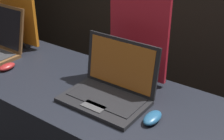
{
  "coord_description": "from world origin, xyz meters",
  "views": [
    {
      "loc": [
        0.72,
        -0.71,
        1.71
      ],
      "look_at": [
        -0.01,
        0.31,
        1.07
      ],
      "focal_mm": 50.0,
      "sensor_mm": 36.0,
      "label": 1
    }
  ],
  "objects_px": {
    "mouse_front": "(7,67)",
    "promo_stand_middle": "(138,32)",
    "laptop_middle": "(111,86)",
    "person_bystander": "(9,9)",
    "promo_stand_front": "(15,6)",
    "mouse_middle": "(152,118)"
  },
  "relations": [
    {
      "from": "laptop_middle",
      "to": "promo_stand_middle",
      "type": "bearing_deg",
      "value": 90.0
    },
    {
      "from": "laptop_middle",
      "to": "person_bystander",
      "type": "distance_m",
      "value": 1.75
    },
    {
      "from": "promo_stand_front",
      "to": "person_bystander",
      "type": "relative_size",
      "value": 0.3
    },
    {
      "from": "promo_stand_front",
      "to": "mouse_middle",
      "type": "bearing_deg",
      "value": -11.95
    },
    {
      "from": "mouse_front",
      "to": "laptop_middle",
      "type": "bearing_deg",
      "value": 8.49
    },
    {
      "from": "laptop_middle",
      "to": "mouse_middle",
      "type": "bearing_deg",
      "value": -10.79
    },
    {
      "from": "mouse_front",
      "to": "mouse_middle",
      "type": "relative_size",
      "value": 0.88
    },
    {
      "from": "promo_stand_front",
      "to": "promo_stand_middle",
      "type": "distance_m",
      "value": 0.88
    },
    {
      "from": "promo_stand_front",
      "to": "laptop_middle",
      "type": "height_order",
      "value": "promo_stand_front"
    },
    {
      "from": "promo_stand_front",
      "to": "laptop_middle",
      "type": "distance_m",
      "value": 0.92
    },
    {
      "from": "mouse_front",
      "to": "laptop_middle",
      "type": "xyz_separation_m",
      "value": [
        0.64,
        0.1,
        0.05
      ]
    },
    {
      "from": "mouse_front",
      "to": "promo_stand_middle",
      "type": "height_order",
      "value": "promo_stand_middle"
    },
    {
      "from": "mouse_middle",
      "to": "person_bystander",
      "type": "distance_m",
      "value": 2.0
    },
    {
      "from": "promo_stand_front",
      "to": "person_bystander",
      "type": "bearing_deg",
      "value": 146.79
    },
    {
      "from": "promo_stand_front",
      "to": "promo_stand_middle",
      "type": "relative_size",
      "value": 0.99
    },
    {
      "from": "mouse_front",
      "to": "person_bystander",
      "type": "height_order",
      "value": "person_bystander"
    },
    {
      "from": "promo_stand_middle",
      "to": "person_bystander",
      "type": "xyz_separation_m",
      "value": [
        -1.62,
        0.44,
        -0.26
      ]
    },
    {
      "from": "mouse_middle",
      "to": "person_bystander",
      "type": "relative_size",
      "value": 0.07
    },
    {
      "from": "mouse_front",
      "to": "promo_stand_middle",
      "type": "distance_m",
      "value": 0.76
    },
    {
      "from": "laptop_middle",
      "to": "promo_stand_middle",
      "type": "xyz_separation_m",
      "value": [
        0.0,
        0.24,
        0.2
      ]
    },
    {
      "from": "person_bystander",
      "to": "laptop_middle",
      "type": "bearing_deg",
      "value": -22.62
    },
    {
      "from": "laptop_middle",
      "to": "person_bystander",
      "type": "height_order",
      "value": "person_bystander"
    }
  ]
}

